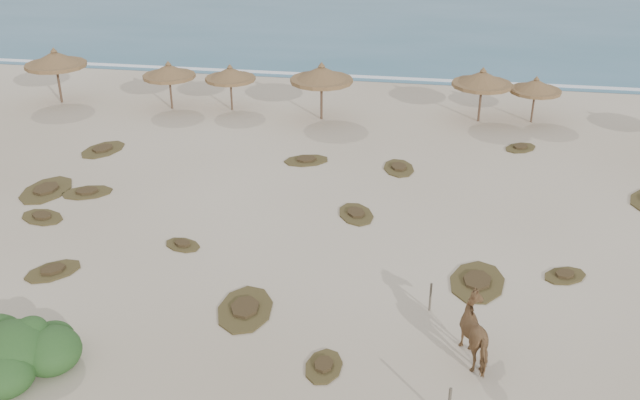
# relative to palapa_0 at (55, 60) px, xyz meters

# --- Properties ---
(ground) EXTENTS (160.00, 160.00, 0.00)m
(ground) POSITION_rel_palapa_0_xyz_m (15.85, -17.84, -2.49)
(ground) COLOR beige
(ground) RESTS_ON ground
(foam_line) EXTENTS (70.00, 0.60, 0.01)m
(foam_line) POSITION_rel_palapa_0_xyz_m (15.85, 8.16, -2.48)
(foam_line) COLOR white
(foam_line) RESTS_ON ground
(palapa_0) EXTENTS (4.47, 4.47, 3.21)m
(palapa_0) POSITION_rel_palapa_0_xyz_m (0.00, 0.00, 0.00)
(palapa_0) COLOR brown
(palapa_0) RESTS_ON ground
(palapa_1) EXTENTS (3.60, 3.60, 2.62)m
(palapa_1) POSITION_rel_palapa_0_xyz_m (10.12, 0.34, -0.46)
(palapa_1) COLOR brown
(palapa_1) RESTS_ON ground
(palapa_2) EXTENTS (3.06, 3.06, 2.73)m
(palapa_2) POSITION_rel_palapa_0_xyz_m (6.71, 0.00, -0.37)
(palapa_2) COLOR brown
(palapa_2) RESTS_ON ground
(palapa_3) EXTENTS (3.68, 3.68, 3.14)m
(palapa_3) POSITION_rel_palapa_0_xyz_m (15.34, -0.35, -0.05)
(palapa_3) COLOR brown
(palapa_3) RESTS_ON ground
(palapa_4) EXTENTS (3.79, 3.79, 2.97)m
(palapa_4) POSITION_rel_palapa_0_xyz_m (23.73, 0.71, -0.19)
(palapa_4) COLOR brown
(palapa_4) RESTS_ON ground
(palapa_5) EXTENTS (3.13, 3.13, 2.53)m
(palapa_5) POSITION_rel_palapa_0_xyz_m (26.52, 1.04, -0.52)
(palapa_5) COLOR brown
(palapa_5) RESTS_ON ground
(horse) EXTENTS (1.59, 2.25, 1.74)m
(horse) POSITION_rel_palapa_0_xyz_m (23.08, -19.85, -1.62)
(horse) COLOR olive
(horse) RESTS_ON ground
(fence_post_far) EXTENTS (0.09, 0.09, 0.99)m
(fence_post_far) POSITION_rel_palapa_0_xyz_m (21.69, -17.70, -1.99)
(fence_post_far) COLOR brown
(fence_post_far) RESTS_ON ground
(bush) EXTENTS (3.55, 3.12, 1.59)m
(bush) POSITION_rel_palapa_0_xyz_m (10.46, -22.40, -1.97)
(bush) COLOR #335B27
(bush) RESTS_ON ground
(scrub_0) EXTENTS (2.22, 1.83, 0.16)m
(scrub_0) POSITION_rel_palapa_0_xyz_m (6.46, -13.84, -2.44)
(scrub_0) COLOR brown
(scrub_0) RESTS_ON ground
(scrub_1) EXTENTS (1.96, 2.97, 0.16)m
(scrub_1) POSITION_rel_palapa_0_xyz_m (5.33, -11.47, -2.44)
(scrub_1) COLOR brown
(scrub_1) RESTS_ON ground
(scrub_2) EXTENTS (1.68, 1.40, 0.16)m
(scrub_2) POSITION_rel_palapa_0_xyz_m (12.67, -15.05, -2.44)
(scrub_2) COLOR brown
(scrub_2) RESTS_ON ground
(scrub_3) EXTENTS (1.99, 2.40, 0.16)m
(scrub_3) POSITION_rel_palapa_0_xyz_m (18.61, -11.51, -2.44)
(scrub_3) COLOR brown
(scrub_3) RESTS_ON ground
(scrub_4) EXTENTS (1.90, 1.75, 0.16)m
(scrub_4) POSITION_rel_palapa_0_xyz_m (26.15, -14.91, -2.44)
(scrub_4) COLOR brown
(scrub_4) RESTS_ON ground
(scrub_6) EXTENTS (2.32, 2.89, 0.16)m
(scrub_6) POSITION_rel_palapa_0_xyz_m (5.66, -6.69, -2.44)
(scrub_6) COLOR brown
(scrub_6) RESTS_ON ground
(scrub_7) EXTENTS (1.74, 2.33, 0.16)m
(scrub_7) POSITION_rel_palapa_0_xyz_m (19.96, -6.56, -2.44)
(scrub_7) COLOR brown
(scrub_7) RESTS_ON ground
(scrub_9) EXTENTS (1.97, 2.82, 0.16)m
(scrub_9) POSITION_rel_palapa_0_xyz_m (15.99, -18.65, -2.44)
(scrub_9) COLOR brown
(scrub_9) RESTS_ON ground
(scrub_10) EXTENTS (2.06, 2.05, 0.16)m
(scrub_10) POSITION_rel_palapa_0_xyz_m (25.64, -3.05, -2.44)
(scrub_10) COLOR brown
(scrub_10) RESTS_ON ground
(scrub_11) EXTENTS (2.25, 2.30, 0.16)m
(scrub_11) POSITION_rel_palapa_0_xyz_m (8.92, -17.55, -2.44)
(scrub_11) COLOR brown
(scrub_11) RESTS_ON ground
(scrub_12) EXTENTS (1.12, 1.65, 0.16)m
(scrub_12) POSITION_rel_palapa_0_xyz_m (18.88, -20.99, -2.44)
(scrub_12) COLOR brown
(scrub_12) RESTS_ON ground
(scrub_13) EXTENTS (2.51, 2.13, 0.16)m
(scrub_13) POSITION_rel_palapa_0_xyz_m (15.63, -6.38, -2.44)
(scrub_13) COLOR brown
(scrub_13) RESTS_ON ground
(scrub_14) EXTENTS (2.48, 2.11, 0.16)m
(scrub_14) POSITION_rel_palapa_0_xyz_m (7.16, -11.40, -2.44)
(scrub_14) COLOR brown
(scrub_14) RESTS_ON ground
(scrub_15) EXTENTS (2.26, 3.05, 0.16)m
(scrub_15) POSITION_rel_palapa_0_xyz_m (23.21, -15.81, -2.44)
(scrub_15) COLOR brown
(scrub_15) RESTS_ON ground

